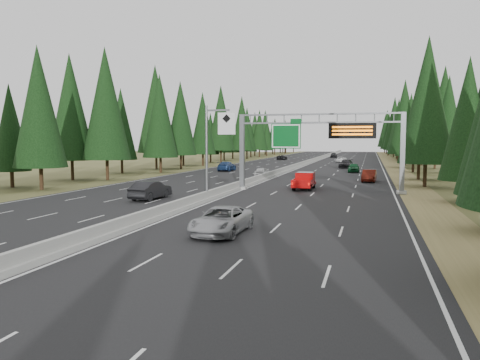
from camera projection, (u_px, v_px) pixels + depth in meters
The scene contains 19 objects.
road at pixel (300, 167), 92.32m from camera, with size 32.00×260.00×0.08m, color black.
shoulder_right at pixel (395, 168), 87.55m from camera, with size 3.60×260.00×0.06m, color olive.
shoulder_left at pixel (215, 165), 97.08m from camera, with size 3.60×260.00×0.06m, color #4D5025.
median_barrier at pixel (301, 165), 92.29m from camera, with size 0.70×260.00×0.85m.
sign_gantry at pixel (325, 140), 46.18m from camera, with size 16.75×0.98×7.80m.
hov_sign_pole at pixel (213, 146), 38.94m from camera, with size 2.80×0.50×8.00m.
tree_row_right at pixel (420, 118), 84.24m from camera, with size 11.47×242.58×18.85m.
tree_row_left at pixel (153, 117), 78.13m from camera, with size 12.04×244.06×18.81m.
silver_minivan at pixel (222, 220), 25.65m from camera, with size 2.42×5.25×1.46m, color #9C9DA1.
red_pickup at pixel (305, 180), 49.28m from camera, with size 1.92×5.39×1.76m.
car_ahead_green at pixel (354, 168), 75.38m from camera, with size 1.75×4.35×1.48m, color #125026.
car_ahead_dkred at pixel (369, 176), 57.98m from camera, with size 1.59×4.56×1.50m, color #50130B.
car_ahead_dkgrey at pixel (346, 164), 87.64m from camera, with size 2.17×5.35×1.55m, color black.
car_ahead_white at pixel (341, 160), 110.26m from camera, with size 2.14×4.64×1.29m, color white.
car_ahead_far at pixel (334, 155), 141.12m from camera, with size 1.81×4.51×1.54m, color black.
car_onc_near at pixel (151, 190), 40.66m from camera, with size 1.69×4.86×1.60m, color black.
car_onc_blue at pixel (227, 166), 78.85m from camera, with size 2.23×5.49×1.59m, color navy.
car_onc_white at pixel (262, 172), 66.38m from camera, with size 1.56×3.88×1.32m, color silver.
car_onc_far at pixel (282, 157), 125.33m from camera, with size 2.31×5.00×1.39m, color black.
Camera 1 is at (13.24, -12.04, 5.17)m, focal length 35.00 mm.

